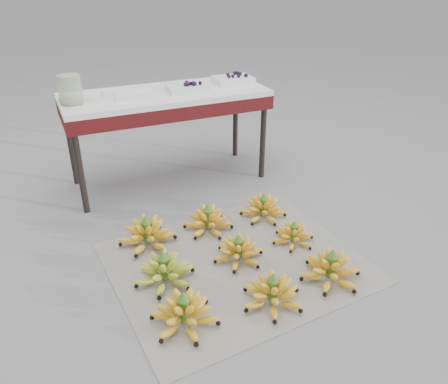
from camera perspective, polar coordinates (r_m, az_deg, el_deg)
name	(u,v)px	position (r m, az deg, el deg)	size (l,w,h in m)	color
ground	(222,261)	(2.34, -0.26, -8.97)	(60.00, 60.00, 0.00)	slate
newspaper_mat	(236,263)	(2.32, 1.61, -9.20)	(1.25, 1.05, 0.01)	beige
bunch_front_left	(184,313)	(1.95, -5.20, -15.49)	(0.39, 0.39, 0.18)	yellow
bunch_front_center	(273,293)	(2.05, 6.36, -13.01)	(0.32, 0.32, 0.17)	yellow
bunch_front_right	(331,269)	(2.23, 13.77, -9.79)	(0.37, 0.37, 0.18)	yellow
bunch_mid_left	(165,271)	(2.18, -7.76, -10.21)	(0.38, 0.38, 0.18)	#8CAD2E
bunch_mid_center	(238,251)	(2.31, 1.89, -7.75)	(0.34, 0.34, 0.16)	yellow
bunch_mid_right	(294,235)	(2.47, 9.07, -5.60)	(0.29, 0.29, 0.14)	yellow
bunch_back_left	(148,234)	(2.46, -9.96, -5.45)	(0.40, 0.40, 0.19)	yellow
bunch_back_center	(208,221)	(2.55, -2.08, -3.82)	(0.34, 0.34, 0.17)	yellow
bunch_back_right	(263,209)	(2.68, 5.15, -2.21)	(0.31, 0.31, 0.17)	yellow
vendor_table	(166,103)	(3.00, -7.62, 11.48)	(1.35, 0.54, 0.65)	black
tray_far_left	(81,97)	(2.90, -18.19, 11.72)	(0.27, 0.22, 0.04)	silver
tray_left	(133,94)	(2.89, -11.74, 12.43)	(0.25, 0.20, 0.04)	silver
tray_right	(188,87)	(2.98, -4.76, 13.45)	(0.28, 0.21, 0.07)	silver
tray_far_right	(233,79)	(3.18, 1.21, 14.49)	(0.27, 0.20, 0.07)	silver
glass_jar	(70,89)	(2.82, -19.44, 12.51)	(0.14, 0.14, 0.17)	beige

